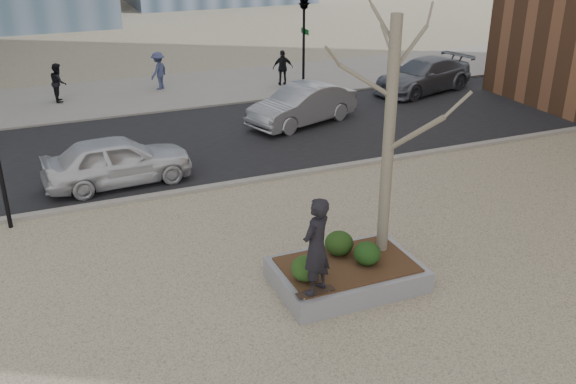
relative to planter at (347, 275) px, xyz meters
name	(u,v)px	position (x,y,z in m)	size (l,w,h in m)	color
ground	(303,294)	(-1.00, 0.00, -0.23)	(120.00, 120.00, 0.00)	tan
street	(183,144)	(-1.00, 10.00, -0.21)	(60.00, 8.00, 0.02)	black
far_sidewalk	(143,94)	(-1.00, 17.00, -0.21)	(60.00, 6.00, 0.02)	gray
planter	(347,275)	(0.00, 0.00, 0.00)	(3.00, 2.00, 0.45)	gray
planter_mulch	(347,265)	(0.00, 0.00, 0.25)	(2.70, 1.70, 0.04)	#382314
sycamore_tree	(391,102)	(1.00, 0.30, 3.56)	(2.80, 2.80, 6.60)	gray
shrub_left	(306,268)	(-1.05, -0.23, 0.52)	(0.60, 0.60, 0.51)	#183511
shrub_middle	(339,243)	(0.03, 0.44, 0.53)	(0.62, 0.62, 0.52)	#183210
shrub_right	(367,253)	(0.38, -0.15, 0.51)	(0.57, 0.57, 0.48)	#1C3A12
skateboard	(315,293)	(-1.08, -0.75, 0.26)	(0.78, 0.20, 0.07)	black
skateboarder	(316,246)	(-1.08, -0.75, 1.28)	(0.72, 0.47, 1.96)	black
police_car	(118,160)	(-3.52, 7.34, 0.50)	(1.68, 4.16, 1.42)	silver
car_silver	(302,105)	(3.61, 10.48, 0.51)	(1.51, 4.32, 1.42)	gray
car_third	(423,75)	(10.31, 12.67, 0.50)	(1.97, 4.84, 1.41)	#555861
pedestrian_a	(59,82)	(-4.33, 17.10, 0.58)	(0.76, 0.59, 1.57)	black
pedestrian_b	(159,71)	(-0.14, 17.48, 0.61)	(1.05, 0.60, 1.62)	#3B436B
pedestrian_c	(283,68)	(5.13, 16.02, 0.58)	(0.91, 0.38, 1.56)	black
traffic_light_far	(304,40)	(5.50, 14.60, 2.02)	(0.60, 2.48, 4.50)	black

